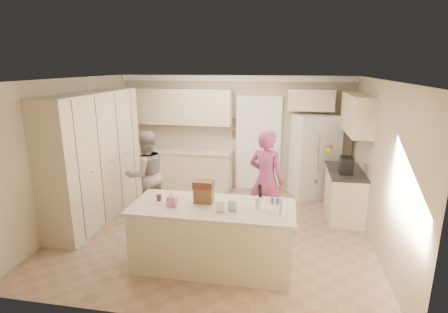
% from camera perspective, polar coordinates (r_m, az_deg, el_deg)
% --- Properties ---
extents(floor, '(5.20, 4.60, 0.02)m').
position_cam_1_polar(floor, '(6.31, -1.49, -11.91)').
color(floor, '#99775F').
rests_on(floor, ground).
extents(ceiling, '(5.20, 4.60, 0.02)m').
position_cam_1_polar(ceiling, '(5.64, -1.67, 12.61)').
color(ceiling, white).
rests_on(ceiling, wall_back).
extents(wall_back, '(5.20, 0.02, 2.60)m').
position_cam_1_polar(wall_back, '(8.06, 1.78, 3.88)').
color(wall_back, '#B8A78C').
rests_on(wall_back, ground).
extents(wall_front, '(5.20, 0.02, 2.60)m').
position_cam_1_polar(wall_front, '(3.73, -8.91, -9.49)').
color(wall_front, '#B8A78C').
rests_on(wall_front, ground).
extents(wall_left, '(0.02, 4.60, 2.60)m').
position_cam_1_polar(wall_left, '(6.85, -23.47, 0.70)').
color(wall_left, '#B8A78C').
rests_on(wall_left, ground).
extents(wall_right, '(0.02, 4.60, 2.60)m').
position_cam_1_polar(wall_right, '(5.90, 24.08, -1.49)').
color(wall_right, '#B8A78C').
rests_on(wall_right, ground).
extents(crown_back, '(5.20, 0.08, 0.12)m').
position_cam_1_polar(crown_back, '(7.87, 1.79, 12.64)').
color(crown_back, white).
rests_on(crown_back, wall_back).
extents(pantry_bank, '(0.60, 2.60, 2.35)m').
position_cam_1_polar(pantry_bank, '(6.88, -20.31, -0.01)').
color(pantry_bank, beige).
rests_on(pantry_bank, floor).
extents(back_base_cab, '(2.20, 0.60, 0.88)m').
position_cam_1_polar(back_base_cab, '(8.22, -6.56, -2.17)').
color(back_base_cab, beige).
rests_on(back_base_cab, floor).
extents(back_countertop, '(2.24, 0.63, 0.04)m').
position_cam_1_polar(back_countertop, '(8.09, -6.67, 0.93)').
color(back_countertop, '#BDB19F').
rests_on(back_countertop, back_base_cab).
extents(back_upper_cab, '(2.20, 0.35, 0.80)m').
position_cam_1_polar(back_upper_cab, '(8.04, -6.61, 8.09)').
color(back_upper_cab, beige).
rests_on(back_upper_cab, wall_back).
extents(doorway_opening, '(0.90, 0.06, 2.10)m').
position_cam_1_polar(doorway_opening, '(8.02, 5.62, 1.94)').
color(doorway_opening, black).
rests_on(doorway_opening, floor).
extents(doorway_casing, '(1.02, 0.03, 2.22)m').
position_cam_1_polar(doorway_casing, '(7.99, 5.60, 1.88)').
color(doorway_casing, white).
rests_on(doorway_casing, floor).
extents(wall_frame_upper, '(0.15, 0.02, 0.20)m').
position_cam_1_polar(wall_frame_upper, '(7.97, 1.89, 5.59)').
color(wall_frame_upper, brown).
rests_on(wall_frame_upper, wall_back).
extents(wall_frame_lower, '(0.15, 0.02, 0.20)m').
position_cam_1_polar(wall_frame_lower, '(8.02, 1.87, 3.68)').
color(wall_frame_lower, brown).
rests_on(wall_frame_lower, wall_back).
extents(refrigerator, '(1.08, 0.96, 1.80)m').
position_cam_1_polar(refrigerator, '(7.84, 14.52, 0.11)').
color(refrigerator, white).
rests_on(refrigerator, floor).
extents(fridge_seam, '(0.02, 0.02, 1.78)m').
position_cam_1_polar(fridge_seam, '(7.50, 14.70, -0.57)').
color(fridge_seam, gray).
rests_on(fridge_seam, refrigerator).
extents(fridge_dispenser, '(0.22, 0.03, 0.35)m').
position_cam_1_polar(fridge_dispenser, '(7.41, 13.13, 1.35)').
color(fridge_dispenser, black).
rests_on(fridge_dispenser, refrigerator).
extents(fridge_handle_l, '(0.02, 0.02, 0.85)m').
position_cam_1_polar(fridge_handle_l, '(7.44, 14.40, 0.53)').
color(fridge_handle_l, silver).
rests_on(fridge_handle_l, refrigerator).
extents(fridge_handle_r, '(0.02, 0.02, 0.85)m').
position_cam_1_polar(fridge_handle_r, '(7.45, 15.16, 0.49)').
color(fridge_handle_r, silver).
rests_on(fridge_handle_r, refrigerator).
extents(over_fridge_cab, '(0.95, 0.35, 0.45)m').
position_cam_1_polar(over_fridge_cab, '(7.69, 14.02, 8.96)').
color(over_fridge_cab, beige).
rests_on(over_fridge_cab, wall_back).
extents(right_base_cab, '(0.60, 1.20, 0.88)m').
position_cam_1_polar(right_base_cab, '(7.03, 19.02, -5.87)').
color(right_base_cab, beige).
rests_on(right_base_cab, floor).
extents(right_countertop, '(0.63, 1.24, 0.04)m').
position_cam_1_polar(right_countertop, '(6.89, 19.26, -2.28)').
color(right_countertop, '#2D2B28').
rests_on(right_countertop, right_base_cab).
extents(right_upper_cab, '(0.35, 1.50, 0.70)m').
position_cam_1_polar(right_upper_cab, '(6.89, 20.87, 6.54)').
color(right_upper_cab, beige).
rests_on(right_upper_cab, wall_right).
extents(coffee_maker, '(0.22, 0.28, 0.30)m').
position_cam_1_polar(coffee_maker, '(6.65, 19.30, -1.36)').
color(coffee_maker, black).
rests_on(coffee_maker, right_countertop).
extents(island_base, '(2.20, 0.90, 0.88)m').
position_cam_1_polar(island_base, '(5.11, -1.83, -13.03)').
color(island_base, beige).
rests_on(island_base, floor).
extents(island_top, '(2.28, 0.96, 0.05)m').
position_cam_1_polar(island_top, '(4.91, -1.87, -8.28)').
color(island_top, '#BDB19F').
rests_on(island_top, island_base).
extents(utensil_crock, '(0.13, 0.13, 0.15)m').
position_cam_1_polar(utensil_crock, '(4.83, 5.86, -7.46)').
color(utensil_crock, white).
rests_on(utensil_crock, island_top).
extents(tissue_box, '(0.13, 0.13, 0.14)m').
position_cam_1_polar(tissue_box, '(4.92, -8.45, -7.18)').
color(tissue_box, pink).
rests_on(tissue_box, island_top).
extents(tissue_plume, '(0.08, 0.08, 0.08)m').
position_cam_1_polar(tissue_plume, '(4.89, -8.50, -5.99)').
color(tissue_plume, white).
rests_on(tissue_plume, tissue_box).
extents(dollhouse_body, '(0.26, 0.18, 0.22)m').
position_cam_1_polar(dollhouse_body, '(4.98, -3.34, -6.28)').
color(dollhouse_body, brown).
rests_on(dollhouse_body, island_top).
extents(dollhouse_roof, '(0.28, 0.20, 0.10)m').
position_cam_1_polar(dollhouse_roof, '(4.93, -3.37, -4.54)').
color(dollhouse_roof, '#592D1E').
rests_on(dollhouse_roof, dollhouse_body).
extents(jam_jar, '(0.07, 0.07, 0.09)m').
position_cam_1_polar(jam_jar, '(5.15, -10.56, -6.59)').
color(jam_jar, '#59263F').
rests_on(jam_jar, island_top).
extents(greeting_card_a, '(0.12, 0.06, 0.16)m').
position_cam_1_polar(greeting_card_a, '(4.66, -0.58, -8.17)').
color(greeting_card_a, white).
rests_on(greeting_card_a, island_top).
extents(greeting_card_b, '(0.12, 0.05, 0.16)m').
position_cam_1_polar(greeting_card_b, '(4.68, 1.36, -8.06)').
color(greeting_card_b, silver).
rests_on(greeting_card_b, island_top).
extents(water_bottle, '(0.07, 0.07, 0.24)m').
position_cam_1_polar(water_bottle, '(4.62, 9.42, -8.06)').
color(water_bottle, silver).
rests_on(water_bottle, island_top).
extents(shaker_salt, '(0.05, 0.05, 0.09)m').
position_cam_1_polar(shaker_salt, '(5.00, 7.97, -7.15)').
color(shaker_salt, '#4852A0').
rests_on(shaker_salt, island_top).
extents(shaker_pepper, '(0.05, 0.05, 0.09)m').
position_cam_1_polar(shaker_pepper, '(4.99, 8.78, -7.19)').
color(shaker_pepper, '#4852A0').
rests_on(shaker_pepper, island_top).
extents(teen_boy, '(1.01, 1.00, 1.65)m').
position_cam_1_polar(teen_boy, '(6.73, -12.53, -2.87)').
color(teen_boy, gray).
rests_on(teen_boy, floor).
extents(teen_girl, '(0.77, 0.66, 1.78)m').
position_cam_1_polar(teen_girl, '(6.09, 6.90, -3.82)').
color(teen_girl, '#A13686').
rests_on(teen_girl, floor).
extents(fridge_magnets, '(0.76, 0.02, 1.44)m').
position_cam_1_polar(fridge_magnets, '(7.49, 14.70, -0.59)').
color(fridge_magnets, tan).
rests_on(fridge_magnets, refrigerator).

